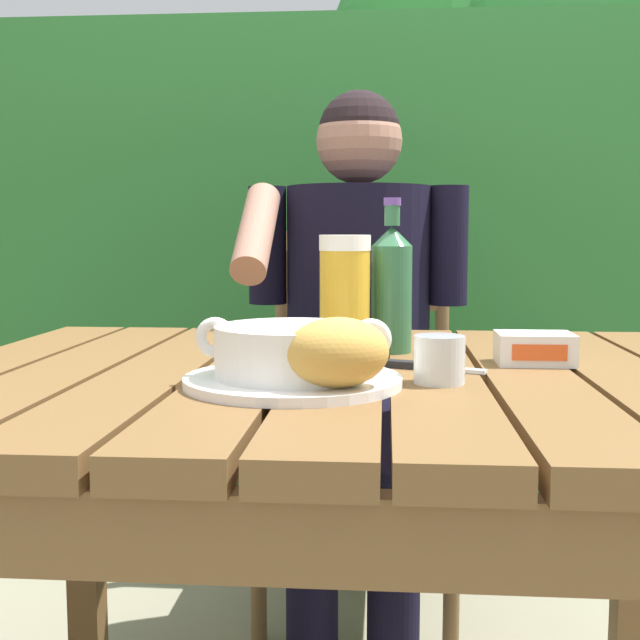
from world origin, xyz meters
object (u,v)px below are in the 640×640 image
bread_roll (337,352)px  table_knife (423,367)px  water_glass_small (439,360)px  butter_tub (535,348)px  beer_glass (346,295)px  chair_near_diner (359,414)px  beer_bottle (392,287)px  person_eating (355,320)px  soup_bowl (293,350)px  serving_plate (293,381)px

bread_roll → table_knife: (0.11, 0.20, -0.05)m
water_glass_small → table_knife: size_ratio=0.45×
butter_tub → beer_glass: bearing=167.9°
beer_glass → table_knife: beer_glass is taller
chair_near_diner → beer_bottle: bearing=-84.3°
beer_glass → chair_near_diner: bearing=90.2°
chair_near_diner → person_eating: bearing=-90.8°
soup_bowl → beer_glass: (0.05, 0.25, 0.05)m
butter_tub → table_knife: butter_tub is taller
chair_near_diner → person_eating: size_ratio=0.75×
table_knife → chair_near_diner: bearing=97.4°
person_eating → beer_bottle: bearing=-81.9°
soup_bowl → bread_roll: bread_roll is taller
serving_plate → beer_glass: 0.27m
bread_roll → water_glass_small: size_ratio=2.28×
soup_bowl → bread_roll: size_ratio=1.66×
beer_bottle → person_eating: bearing=98.1°
table_knife → water_glass_small: bearing=-81.4°
beer_glass → beer_bottle: 0.08m
serving_plate → butter_tub: size_ratio=2.51×
bread_roll → water_glass_small: (0.12, 0.10, -0.02)m
bread_roll → beer_bottle: beer_bottle is taller
chair_near_diner → table_knife: (0.12, -0.89, 0.27)m
chair_near_diner → butter_tub: size_ratio=8.60×
soup_bowl → butter_tub: 0.38m
serving_plate → bread_roll: 0.10m
butter_tub → bread_roll: bearing=-135.5°
bread_roll → serving_plate: bearing=130.6°
bread_roll → table_knife: size_ratio=1.03×
person_eating → beer_glass: (0.01, -0.57, 0.10)m
bread_roll → butter_tub: bearing=44.5°
bread_roll → butter_tub: size_ratio=1.36×
bread_roll → butter_tub: 0.37m
person_eating → water_glass_small: person_eating is taller
soup_bowl → chair_near_diner: bearing=87.3°
table_knife → beer_glass: bearing=133.2°
water_glass_small → table_knife: 0.10m
soup_bowl → water_glass_small: bearing=9.6°
serving_plate → beer_bottle: 0.33m
soup_bowl → table_knife: 0.21m
person_eating → beer_bottle: (0.08, -0.53, 0.11)m
serving_plate → butter_tub: butter_tub is taller
serving_plate → butter_tub: bearing=30.7°
person_eating → soup_bowl: bearing=-93.2°
beer_bottle → serving_plate: bearing=-112.5°
chair_near_diner → person_eating: (-0.00, -0.20, 0.26)m
serving_plate → water_glass_small: size_ratio=4.20×
beer_glass → person_eating: bearing=90.6°
beer_glass → butter_tub: (0.27, -0.06, -0.07)m
beer_glass → butter_tub: size_ratio=1.71×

